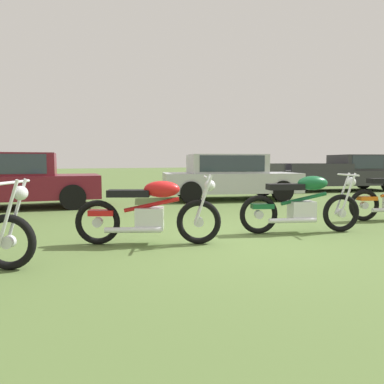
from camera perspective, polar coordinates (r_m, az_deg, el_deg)
ground_plane at (r=5.63m, az=7.52°, el=-7.46°), size 120.00×120.00×0.00m
motorcycle_red at (r=5.15m, az=-6.82°, el=-3.21°), size 1.92×1.22×1.02m
motorcycle_green at (r=6.23m, az=17.41°, el=-1.91°), size 1.97×1.07×1.02m
car_burgundy at (r=10.21m, az=-27.24°, el=2.11°), size 4.50×2.55×1.43m
car_silver at (r=11.26m, az=5.88°, el=2.84°), size 4.57×3.19×1.43m
pickup_truck_charcoal at (r=15.92m, az=22.93°, el=2.92°), size 5.50×3.48×1.49m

